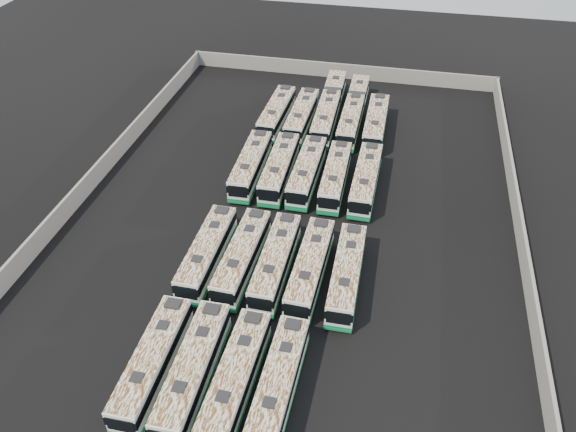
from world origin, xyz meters
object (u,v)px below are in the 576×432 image
(bus_midfront_far_left, at_px, (207,252))
(bus_midfront_right, at_px, (310,268))
(bus_front_center, at_px, (235,379))
(bus_midfront_center, at_px, (276,262))
(bus_back_far_right, at_px, (376,123))
(bus_midback_center, at_px, (307,171))
(bus_midback_left, at_px, (279,168))
(bus_midback_far_right, at_px, (366,179))
(bus_back_right, at_px, (353,111))
(bus_midback_far_left, at_px, (251,165))
(bus_midfront_far_right, at_px, (347,274))
(bus_back_left, at_px, (302,116))
(bus_back_far_left, at_px, (277,113))
(bus_front_left, at_px, (193,370))
(bus_midfront_left, at_px, (242,257))
(bus_midback_right, at_px, (335,176))
(bus_front_right, at_px, (278,385))
(bus_back_center, at_px, (329,107))
(bus_front_far_left, at_px, (153,362))

(bus_midfront_far_left, height_order, bus_midfront_right, bus_midfront_right)
(bus_front_center, relative_size, bus_midfront_center, 1.01)
(bus_back_far_right, bearing_deg, bus_midback_center, -117.14)
(bus_midback_left, bearing_deg, bus_midback_far_right, -2.03)
(bus_midfront_far_left, distance_m, bus_back_right, 31.66)
(bus_midback_far_left, xyz_separation_m, bus_midback_far_right, (12.79, -0.09, 0.00))
(bus_front_center, relative_size, bus_midfront_far_right, 1.02)
(bus_back_left, bearing_deg, bus_midfront_center, -82.84)
(bus_back_far_left, relative_size, bus_back_left, 1.00)
(bus_front_center, bearing_deg, bus_midfront_far_right, 64.35)
(bus_back_right, bearing_deg, bus_front_left, -98.40)
(bus_midfront_left, height_order, bus_back_left, bus_back_left)
(bus_midback_left, relative_size, bus_back_right, 0.67)
(bus_front_center, distance_m, bus_midfront_center, 12.65)
(bus_midfront_right, relative_size, bus_midback_right, 1.02)
(bus_midback_left, height_order, bus_midback_far_right, bus_midback_left)
(bus_midback_far_left, bearing_deg, bus_midback_right, -1.99)
(bus_midback_center, bearing_deg, bus_midback_far_left, -178.69)
(bus_back_far_left, bearing_deg, bus_midfront_left, -81.83)
(bus_front_left, relative_size, bus_front_center, 1.01)
(bus_midback_left, xyz_separation_m, bus_back_far_right, (9.42, 12.51, -0.00))
(bus_front_center, xyz_separation_m, bus_back_far_left, (-6.40, 39.93, 0.00))
(bus_midfront_far_left, bearing_deg, bus_front_left, -75.49)
(bus_midfront_far_left, xyz_separation_m, bus_midback_far_right, (12.79, 14.76, 0.04))
(bus_midfront_left, xyz_separation_m, bus_back_far_left, (-3.26, 27.28, 0.01))
(bus_midfront_center, bearing_deg, bus_front_right, -75.54)
(bus_midback_left, bearing_deg, bus_midback_center, -0.59)
(bus_midfront_right, distance_m, bus_back_center, 30.57)
(bus_midfront_far_right, xyz_separation_m, bus_midback_left, (-9.49, 14.95, 0.06))
(bus_midback_center, height_order, bus_midback_right, bus_midback_center)
(bus_front_far_left, height_order, bus_back_far_left, bus_back_far_left)
(bus_front_far_left, height_order, bus_midfront_right, bus_midfront_right)
(bus_front_center, relative_size, bus_back_far_left, 1.00)
(bus_front_center, distance_m, bus_midback_far_right, 28.03)
(bus_front_far_left, height_order, bus_midfront_far_right, bus_front_far_left)
(bus_back_far_right, bearing_deg, bus_back_left, -179.47)
(bus_back_left, bearing_deg, bus_back_right, 25.66)
(bus_midback_right, bearing_deg, bus_front_left, -103.86)
(bus_back_left, relative_size, bus_back_far_right, 0.99)
(bus_midfront_far_right, bearing_deg, bus_midback_right, 101.75)
(bus_midback_far_left, height_order, bus_midback_right, bus_midback_far_left)
(bus_midfront_far_left, distance_m, bus_back_far_left, 27.40)
(bus_midfront_right, bearing_deg, bus_back_center, 97.33)
(bus_midfront_right, bearing_deg, bus_front_right, -88.62)
(bus_midfront_far_right, height_order, bus_midback_left, bus_midback_left)
(bus_front_left, bearing_deg, bus_midfront_far_left, 103.66)
(bus_midfront_center, bearing_deg, bus_back_right, 84.19)
(bus_midback_left, relative_size, bus_midback_right, 1.04)
(bus_midback_far_right, bearing_deg, bus_midfront_far_left, -130.16)
(bus_front_far_left, height_order, bus_back_left, bus_back_left)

